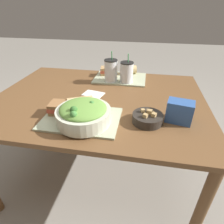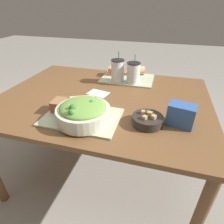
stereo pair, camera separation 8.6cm
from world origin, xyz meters
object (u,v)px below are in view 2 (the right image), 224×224
(chip_bag, at_px, (181,115))
(baguette_far, at_px, (137,70))
(salad_bowl, at_px, (84,112))
(sandwich_far, at_px, (117,71))
(soup_bowl, at_px, (147,120))
(baguette_near, at_px, (83,101))
(drink_cup_dark, at_px, (118,71))
(drink_cup_red, at_px, (133,74))
(sandwich_near, at_px, (64,105))
(napkin_folded, at_px, (98,93))

(chip_bag, bearing_deg, baguette_far, 128.57)
(salad_bowl, bearing_deg, sandwich_far, 91.08)
(soup_bowl, relative_size, baguette_near, 1.00)
(soup_bowl, relative_size, drink_cup_dark, 0.70)
(drink_cup_red, bearing_deg, sandwich_near, -120.17)
(drink_cup_dark, height_order, napkin_folded, drink_cup_dark)
(soup_bowl, xyz_separation_m, sandwich_far, (-0.35, 0.69, 0.02))
(soup_bowl, distance_m, chip_bag, 0.18)
(drink_cup_red, bearing_deg, soup_bowl, -71.56)
(sandwich_near, relative_size, chip_bag, 1.00)
(sandwich_far, xyz_separation_m, drink_cup_red, (0.17, -0.15, 0.04))
(drink_cup_dark, height_order, drink_cup_red, drink_cup_dark)
(chip_bag, bearing_deg, baguette_near, -170.88)
(baguette_far, bearing_deg, soup_bowl, 174.43)
(sandwich_far, height_order, baguette_far, baguette_far)
(salad_bowl, xyz_separation_m, baguette_near, (-0.07, 0.14, -0.02))
(sandwich_near, height_order, drink_cup_red, drink_cup_red)
(soup_bowl, bearing_deg, drink_cup_red, 108.44)
(salad_bowl, height_order, drink_cup_dark, drink_cup_dark)
(drink_cup_red, bearing_deg, drink_cup_dark, 180.00)
(soup_bowl, distance_m, napkin_folded, 0.49)
(sandwich_near, bearing_deg, sandwich_far, 75.28)
(salad_bowl, relative_size, soup_bowl, 1.76)
(drink_cup_red, bearing_deg, baguette_near, -115.83)
(soup_bowl, bearing_deg, chip_bag, 14.30)
(baguette_near, height_order, napkin_folded, baguette_near)
(sandwich_far, xyz_separation_m, drink_cup_dark, (0.05, -0.15, 0.05))
(salad_bowl, relative_size, drink_cup_dark, 1.23)
(drink_cup_dark, relative_size, drink_cup_red, 1.06)
(salad_bowl, xyz_separation_m, chip_bag, (0.51, 0.12, -0.00))
(baguette_near, distance_m, chip_bag, 0.57)
(salad_bowl, height_order, drink_cup_red, drink_cup_red)
(drink_cup_red, xyz_separation_m, napkin_folded, (-0.21, -0.24, -0.09))
(sandwich_near, distance_m, chip_bag, 0.66)
(soup_bowl, xyz_separation_m, sandwich_near, (-0.49, -0.00, 0.02))
(baguette_far, height_order, napkin_folded, baguette_far)
(soup_bowl, height_order, baguette_near, baguette_near)
(chip_bag, bearing_deg, sandwich_near, -164.14)
(napkin_folded, bearing_deg, drink_cup_dark, 71.14)
(drink_cup_red, bearing_deg, chip_bag, -54.86)
(salad_bowl, distance_m, baguette_near, 0.16)
(chip_bag, bearing_deg, drink_cup_red, 136.89)
(baguette_far, relative_size, napkin_folded, 0.94)
(baguette_far, xyz_separation_m, drink_cup_red, (0.00, -0.20, 0.04))
(soup_bowl, relative_size, drink_cup_red, 0.74)
(salad_bowl, xyz_separation_m, sandwich_far, (-0.01, 0.76, -0.02))
(salad_bowl, bearing_deg, napkin_folded, 97.62)
(sandwich_near, bearing_deg, drink_cup_red, 56.51)
(soup_bowl, relative_size, napkin_folded, 1.03)
(baguette_near, distance_m, sandwich_far, 0.62)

